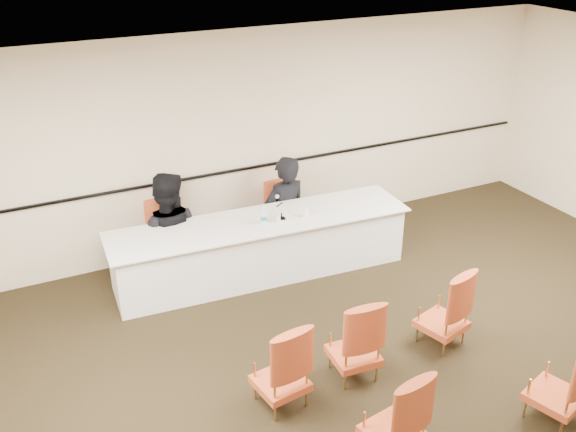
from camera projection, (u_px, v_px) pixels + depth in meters
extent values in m
plane|color=black|center=(396.00, 415.00, 6.14)|extent=(10.00, 10.00, 0.00)
plane|color=white|center=(425.00, 112.00, 4.83)|extent=(10.00, 10.00, 0.00)
cube|color=#F7DFC2|center=(235.00, 142.00, 8.72)|extent=(10.00, 0.04, 3.00)
cube|color=black|center=(237.00, 170.00, 8.86)|extent=(9.80, 0.04, 0.03)
imported|color=black|center=(285.00, 219.00, 8.98)|extent=(0.74, 0.54, 1.86)
imported|color=black|center=(168.00, 240.00, 8.42)|extent=(1.13, 1.02, 1.90)
cube|color=white|center=(290.00, 218.00, 8.21)|extent=(0.36, 0.32, 0.00)
cylinder|color=white|center=(278.00, 218.00, 8.11)|extent=(0.09, 0.09, 0.10)
cylinder|color=white|center=(306.00, 212.00, 8.23)|extent=(0.10, 0.10, 0.13)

